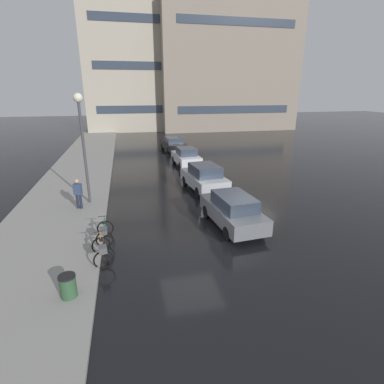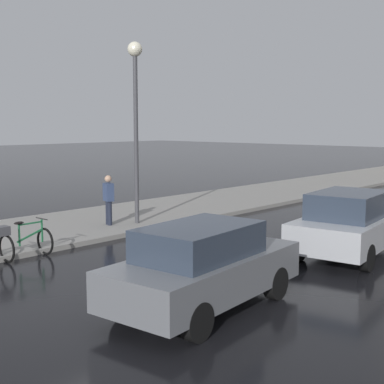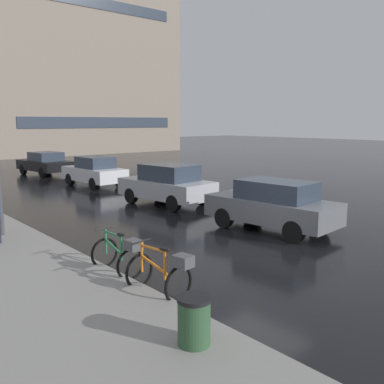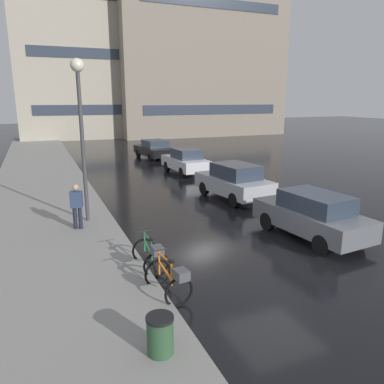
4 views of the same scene
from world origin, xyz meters
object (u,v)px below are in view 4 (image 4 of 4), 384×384
object	(u,v)px
trash_bin	(160,338)
streetlamp	(80,110)
car_grey	(312,215)
car_white	(186,161)
bicycle_nearest	(171,279)
car_silver	(234,181)
bicycle_second	(151,254)
car_black	(155,149)
pedestrian	(77,205)

from	to	relation	value
trash_bin	streetlamp	bearing A→B (deg)	91.24
car_grey	car_white	world-z (taller)	car_grey
bicycle_nearest	car_white	size ratio (longest dim) A/B	0.37
car_white	trash_bin	xyz separation A→B (m)	(-6.83, -15.90, -0.35)
trash_bin	bicycle_nearest	bearing A→B (deg)	65.33
trash_bin	car_silver	bearing A→B (deg)	54.59
trash_bin	car_grey	bearing A→B (deg)	30.40
bicycle_second	streetlamp	world-z (taller)	streetlamp
bicycle_second	trash_bin	bearing A→B (deg)	-104.18
car_black	pedestrian	distance (m)	16.73
bicycle_nearest	car_white	bearing A→B (deg)	66.95
streetlamp	bicycle_nearest	bearing A→B (deg)	-80.55
streetlamp	trash_bin	size ratio (longest dim) A/B	6.83
streetlamp	trash_bin	xyz separation A→B (m)	(0.18, -8.26, -3.75)
streetlamp	car_grey	bearing A→B (deg)	-33.09
car_white	car_black	size ratio (longest dim) A/B	0.92
car_silver	car_grey	bearing A→B (deg)	-91.04
car_black	streetlamp	distance (m)	16.17
car_black	car_white	bearing A→B (deg)	-89.83
car_grey	car_silver	distance (m)	5.53
bicycle_second	car_grey	distance (m)	5.72
bicycle_nearest	streetlamp	distance (m)	7.41
car_grey	trash_bin	bearing A→B (deg)	-149.60
bicycle_nearest	trash_bin	bearing A→B (deg)	-114.67
bicycle_nearest	bicycle_second	world-z (taller)	bicycle_nearest
car_white	streetlamp	xyz separation A→B (m)	(-7.01, -7.64, 3.41)
car_black	trash_bin	distance (m)	23.44
bicycle_second	pedestrian	xyz separation A→B (m)	(-1.49, 3.96, 0.49)
bicycle_nearest	bicycle_second	xyz separation A→B (m)	(0.00, 1.57, -0.01)
bicycle_second	trash_bin	world-z (taller)	bicycle_second
pedestrian	car_silver	bearing A→B (deg)	14.98
bicycle_nearest	streetlamp	world-z (taller)	streetlamp
car_black	pedestrian	size ratio (longest dim) A/B	2.48
car_white	car_black	bearing A→B (deg)	90.17
bicycle_nearest	car_black	size ratio (longest dim) A/B	0.34
pedestrian	streetlamp	bearing A→B (deg)	62.03
streetlamp	car_white	bearing A→B (deg)	47.46
car_white	pedestrian	xyz separation A→B (m)	(-7.44, -8.46, 0.20)
bicycle_second	car_silver	bearing A→B (deg)	45.56
pedestrian	streetlamp	distance (m)	3.34
car_white	streetlamp	distance (m)	10.91
car_silver	car_white	xyz separation A→B (m)	(0.15, 6.51, -0.05)
pedestrian	trash_bin	world-z (taller)	pedestrian
bicycle_nearest	trash_bin	distance (m)	2.11
bicycle_second	car_black	distance (m)	19.86
car_grey	streetlamp	distance (m)	8.74
car_grey	car_white	xyz separation A→B (m)	(0.25, 12.04, -0.03)
car_grey	trash_bin	xyz separation A→B (m)	(-6.58, -3.86, -0.37)
car_grey	car_silver	size ratio (longest dim) A/B	1.00
bicycle_nearest	car_silver	world-z (taller)	car_silver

